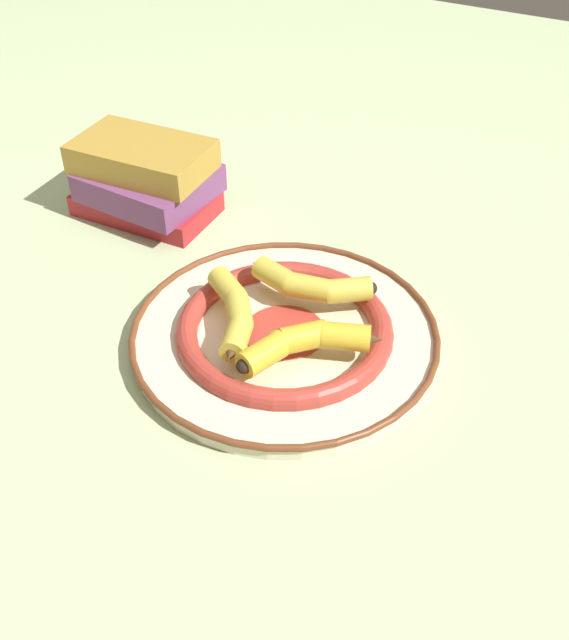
{
  "coord_description": "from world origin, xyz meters",
  "views": [
    {
      "loc": [
        0.3,
        -0.58,
        0.62
      ],
      "look_at": [
        -0.02,
        0.03,
        0.04
      ],
      "focal_mm": 42.0,
      "sensor_mm": 36.0,
      "label": 1
    }
  ],
  "objects_px": {
    "decorative_bowl": "(284,333)",
    "book_stack": "(145,179)",
    "banana_c": "(307,343)",
    "banana_a": "(234,313)",
    "banana_b": "(308,284)"
  },
  "relations": [
    {
      "from": "decorative_bowl",
      "to": "book_stack",
      "type": "xyz_separation_m",
      "value": [
        -0.33,
        0.17,
        0.04
      ]
    },
    {
      "from": "banana_c",
      "to": "book_stack",
      "type": "relative_size",
      "value": 0.65
    },
    {
      "from": "decorative_bowl",
      "to": "banana_a",
      "type": "height_order",
      "value": "banana_a"
    },
    {
      "from": "banana_a",
      "to": "banana_c",
      "type": "relative_size",
      "value": 1.05
    },
    {
      "from": "banana_b",
      "to": "book_stack",
      "type": "xyz_separation_m",
      "value": [
        -0.33,
        0.11,
        0.01
      ]
    },
    {
      "from": "banana_b",
      "to": "banana_a",
      "type": "bearing_deg",
      "value": -129.75
    },
    {
      "from": "decorative_bowl",
      "to": "banana_a",
      "type": "distance_m",
      "value": 0.07
    },
    {
      "from": "banana_a",
      "to": "book_stack",
      "type": "distance_m",
      "value": 0.34
    },
    {
      "from": "decorative_bowl",
      "to": "banana_b",
      "type": "height_order",
      "value": "banana_b"
    },
    {
      "from": "banana_b",
      "to": "banana_c",
      "type": "bearing_deg",
      "value": -74.25
    },
    {
      "from": "decorative_bowl",
      "to": "banana_c",
      "type": "relative_size",
      "value": 2.76
    },
    {
      "from": "banana_b",
      "to": "book_stack",
      "type": "height_order",
      "value": "book_stack"
    },
    {
      "from": "banana_c",
      "to": "banana_a",
      "type": "bearing_deg",
      "value": -50.06
    },
    {
      "from": "banana_a",
      "to": "banana_c",
      "type": "height_order",
      "value": "banana_c"
    },
    {
      "from": "banana_b",
      "to": "banana_c",
      "type": "height_order",
      "value": "banana_c"
    }
  ]
}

